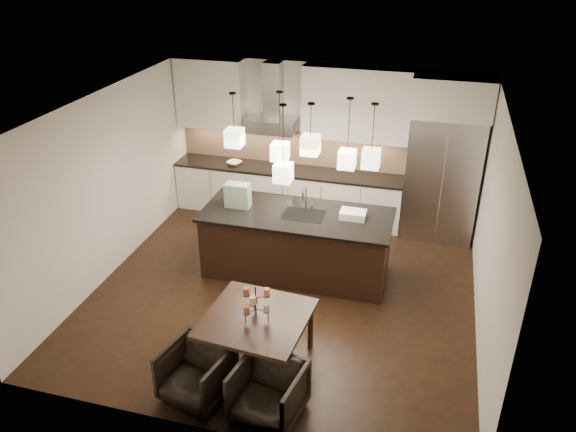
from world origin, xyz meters
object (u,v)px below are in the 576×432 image
(refrigerator, at_px, (442,178))
(armchair_right, at_px, (268,392))
(island_body, at_px, (297,244))
(dining_table, at_px, (257,341))
(armchair_left, at_px, (196,373))

(refrigerator, height_order, armchair_right, refrigerator)
(island_body, bearing_deg, armchair_right, -81.72)
(refrigerator, bearing_deg, armchair_right, -108.79)
(dining_table, distance_m, armchair_left, 0.85)
(refrigerator, xyz_separation_m, armchair_left, (-2.50, -4.69, -0.75))
(island_body, distance_m, dining_table, 2.18)
(armchair_right, bearing_deg, dining_table, 126.56)
(refrigerator, height_order, armchair_left, refrigerator)
(refrigerator, height_order, island_body, refrigerator)
(refrigerator, relative_size, armchair_left, 2.96)
(dining_table, height_order, armchair_right, dining_table)
(refrigerator, xyz_separation_m, dining_table, (-1.99, -4.00, -0.71))
(armchair_left, height_order, armchair_right, armchair_right)
(island_body, height_order, armchair_left, island_body)
(island_body, xyz_separation_m, dining_table, (0.06, -2.18, -0.13))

